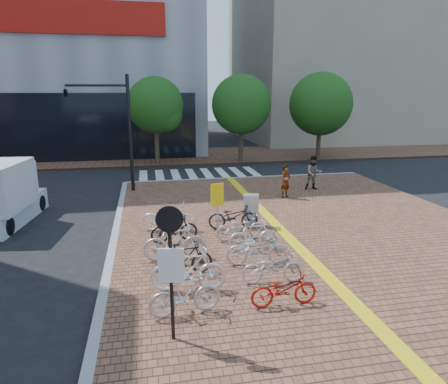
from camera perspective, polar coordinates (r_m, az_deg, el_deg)
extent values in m
plane|color=black|center=(12.04, 3.27, -10.96)|extent=(120.00, 120.00, 0.00)
cube|color=yellow|center=(8.83, 26.02, -21.58)|extent=(0.40, 34.00, 0.01)
cube|color=gray|center=(23.80, 3.13, 1.97)|extent=(14.00, 0.25, 0.15)
cube|color=brown|center=(32.06, -6.08, 5.09)|extent=(70.00, 8.00, 0.15)
cube|color=gray|center=(47.50, 15.65, 18.41)|extent=(20.00, 18.00, 18.00)
cube|color=silver|center=(25.07, -11.45, 2.17)|extent=(0.50, 4.00, 0.01)
cube|color=silver|center=(25.08, -9.17, 2.27)|extent=(0.50, 4.00, 0.01)
cube|color=silver|center=(25.13, -6.89, 2.38)|extent=(0.50, 4.00, 0.01)
cube|color=silver|center=(25.22, -4.62, 2.48)|extent=(0.50, 4.00, 0.01)
cube|color=silver|center=(25.35, -2.37, 2.57)|extent=(0.50, 4.00, 0.01)
cube|color=silver|center=(25.51, -0.15, 2.66)|extent=(0.50, 4.00, 0.01)
cube|color=silver|center=(25.72, 2.04, 2.74)|extent=(0.50, 4.00, 0.01)
cube|color=silver|center=(25.96, 4.19, 2.82)|extent=(0.50, 4.00, 0.01)
cylinder|color=#38281E|center=(28.29, -9.56, 6.57)|extent=(0.32, 0.32, 2.60)
sphere|color=#194714|center=(28.07, -9.79, 12.14)|extent=(3.80, 3.80, 3.80)
sphere|color=#194714|center=(27.82, -8.47, 10.94)|extent=(2.40, 2.40, 2.40)
cylinder|color=#38281E|center=(29.08, 2.42, 6.96)|extent=(0.32, 0.32, 2.60)
sphere|color=#194714|center=(28.86, 2.48, 12.38)|extent=(4.20, 4.20, 4.20)
sphere|color=#194714|center=(28.74, 3.79, 11.16)|extent=(2.40, 2.40, 2.40)
cylinder|color=#38281E|center=(31.02, 13.34, 7.05)|extent=(0.32, 0.32, 2.60)
sphere|color=#194714|center=(30.82, 13.64, 12.12)|extent=(4.60, 4.60, 4.60)
sphere|color=#194714|center=(30.83, 14.84, 10.93)|extent=(2.40, 2.40, 2.40)
imported|color=silver|center=(9.36, -5.57, -14.34)|extent=(1.72, 0.69, 1.01)
imported|color=white|center=(10.32, -5.11, -10.99)|extent=(1.99, 0.78, 1.16)
imported|color=black|center=(11.17, -5.63, -9.53)|extent=(1.65, 0.69, 0.96)
imported|color=silver|center=(12.16, -7.01, -7.08)|extent=(1.91, 0.57, 1.14)
imported|color=black|center=(13.56, -7.12, -5.19)|extent=(1.66, 0.67, 0.97)
imported|color=white|center=(14.67, -7.89, -3.57)|extent=(2.07, 1.06, 1.04)
imported|color=red|center=(9.80, 8.56, -13.55)|extent=(1.63, 0.60, 0.85)
imported|color=#BCBDC1|center=(10.81, 7.04, -10.58)|extent=(1.74, 0.69, 0.90)
imported|color=#BABABF|center=(11.81, 4.89, -8.10)|extent=(1.94, 0.87, 0.99)
imported|color=silver|center=(12.85, 4.22, -6.19)|extent=(1.66, 0.52, 0.99)
imported|color=#B2B2B6|center=(13.68, 2.50, -5.00)|extent=(1.81, 0.74, 0.93)
imported|color=black|center=(14.74, 1.33, -3.50)|extent=(1.89, 0.83, 0.96)
imported|color=gray|center=(19.24, 8.81, 1.53)|extent=(0.70, 0.65, 1.60)
imported|color=#4D4F62|center=(21.08, 12.69, 2.67)|extent=(0.93, 0.77, 1.75)
cube|color=#BBBABF|center=(15.05, 3.86, -2.64)|extent=(0.63, 0.52, 1.22)
cylinder|color=#B7B7BC|center=(14.20, -0.93, -2.45)|extent=(0.09, 0.09, 1.79)
cube|color=yellow|center=(14.01, -0.90, -0.37)|extent=(0.48, 0.21, 0.79)
cylinder|color=black|center=(8.14, -7.55, -11.72)|extent=(0.09, 0.09, 2.84)
cylinder|color=black|center=(7.64, -7.81, -3.89)|extent=(0.53, 0.12, 0.53)
cube|color=silver|center=(7.99, -7.58, -10.37)|extent=(0.52, 0.12, 0.71)
cylinder|color=black|center=(20.67, -13.26, 8.05)|extent=(0.17, 0.17, 5.76)
cylinder|color=black|center=(20.67, -17.76, 14.31)|extent=(2.88, 0.12, 0.12)
imported|color=black|center=(20.86, -21.73, 13.19)|extent=(0.25, 1.19, 0.48)
cube|color=silver|center=(18.21, -28.94, -2.48)|extent=(2.40, 4.61, 0.88)
cube|color=silver|center=(19.09, -27.76, 1.70)|extent=(2.08, 2.08, 1.27)
cylinder|color=black|center=(19.95, -29.23, -1.48)|extent=(0.30, 0.71, 0.69)
cylinder|color=black|center=(19.30, -24.76, -1.44)|extent=(0.30, 0.71, 0.69)
cylinder|color=black|center=(16.53, -28.52, -4.35)|extent=(0.30, 0.71, 0.69)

